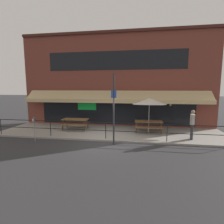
{
  "coord_description": "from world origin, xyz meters",
  "views": [
    {
      "loc": [
        1.94,
        -9.44,
        3.04
      ],
      "look_at": [
        0.16,
        1.6,
        1.5
      ],
      "focal_mm": 28.0,
      "sensor_mm": 36.0,
      "label": 1
    }
  ],
  "objects_px": {
    "picnic_table_left": "(75,121)",
    "picnic_table_centre": "(149,123)",
    "pedestrian_walking": "(192,123)",
    "patio_umbrella_centre": "(149,101)",
    "parking_meter_near": "(34,122)",
    "street_sign_pole": "(114,109)"
  },
  "relations": [
    {
      "from": "picnic_table_left",
      "to": "parking_meter_near",
      "type": "bearing_deg",
      "value": -116.66
    },
    {
      "from": "picnic_table_centre",
      "to": "street_sign_pole",
      "type": "relative_size",
      "value": 0.47
    },
    {
      "from": "picnic_table_centre",
      "to": "street_sign_pole",
      "type": "distance_m",
      "value": 3.52
    },
    {
      "from": "picnic_table_centre",
      "to": "pedestrian_walking",
      "type": "xyz_separation_m",
      "value": [
        2.38,
        -1.27,
        0.35
      ]
    },
    {
      "from": "picnic_table_centre",
      "to": "pedestrian_walking",
      "type": "bearing_deg",
      "value": -28.16
    },
    {
      "from": "patio_umbrella_centre",
      "to": "picnic_table_centre",
      "type": "bearing_deg",
      "value": 90.0
    },
    {
      "from": "pedestrian_walking",
      "to": "street_sign_pole",
      "type": "distance_m",
      "value": 4.63
    },
    {
      "from": "patio_umbrella_centre",
      "to": "pedestrian_walking",
      "type": "distance_m",
      "value": 2.84
    },
    {
      "from": "picnic_table_centre",
      "to": "pedestrian_walking",
      "type": "height_order",
      "value": "pedestrian_walking"
    },
    {
      "from": "picnic_table_centre",
      "to": "patio_umbrella_centre",
      "type": "height_order",
      "value": "patio_umbrella_centre"
    },
    {
      "from": "pedestrian_walking",
      "to": "parking_meter_near",
      "type": "xyz_separation_m",
      "value": [
        -8.86,
        -1.52,
        0.09
      ]
    },
    {
      "from": "street_sign_pole",
      "to": "picnic_table_centre",
      "type": "bearing_deg",
      "value": 53.73
    },
    {
      "from": "picnic_table_left",
      "to": "parking_meter_near",
      "type": "height_order",
      "value": "parking_meter_near"
    },
    {
      "from": "picnic_table_centre",
      "to": "street_sign_pole",
      "type": "bearing_deg",
      "value": -126.27
    },
    {
      "from": "picnic_table_left",
      "to": "patio_umbrella_centre",
      "type": "height_order",
      "value": "patio_umbrella_centre"
    },
    {
      "from": "pedestrian_walking",
      "to": "picnic_table_left",
      "type": "bearing_deg",
      "value": 170.6
    },
    {
      "from": "picnic_table_left",
      "to": "pedestrian_walking",
      "type": "xyz_separation_m",
      "value": [
        7.48,
        -1.24,
        0.35
      ]
    },
    {
      "from": "patio_umbrella_centre",
      "to": "parking_meter_near",
      "type": "xyz_separation_m",
      "value": [
        -6.48,
        -2.59,
        -1.03
      ]
    },
    {
      "from": "picnic_table_centre",
      "to": "parking_meter_near",
      "type": "xyz_separation_m",
      "value": [
        -6.48,
        -2.79,
        0.44
      ]
    },
    {
      "from": "picnic_table_left",
      "to": "patio_umbrella_centre",
      "type": "bearing_deg",
      "value": -1.81
    },
    {
      "from": "patio_umbrella_centre",
      "to": "pedestrian_walking",
      "type": "relative_size",
      "value": 1.39
    },
    {
      "from": "picnic_table_left",
      "to": "picnic_table_centre",
      "type": "relative_size",
      "value": 1.0
    }
  ]
}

